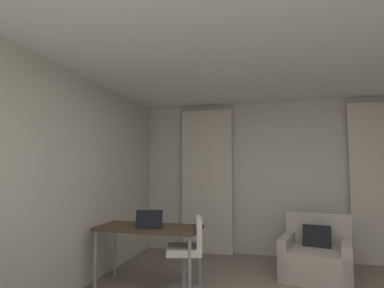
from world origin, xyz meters
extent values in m
cube|color=beige|center=(0.00, 3.03, 1.30)|extent=(5.12, 0.06, 2.60)
cube|color=beige|center=(-2.53, 0.00, 1.30)|extent=(0.06, 6.12, 2.60)
cube|color=white|center=(0.00, 0.00, 2.63)|extent=(5.12, 6.12, 0.06)
cube|color=beige|center=(-1.38, 2.90, 1.25)|extent=(0.90, 0.06, 2.50)
cube|color=beige|center=(1.38, 2.90, 1.25)|extent=(0.90, 0.06, 2.50)
cube|color=#B2A899|center=(0.30, 2.04, 0.20)|extent=(1.02, 0.99, 0.39)
cube|color=#B2A899|center=(0.37, 2.38, 0.61)|extent=(0.88, 0.32, 0.43)
cube|color=#B2A899|center=(0.67, 1.96, 0.27)|extent=(0.29, 0.83, 0.53)
cube|color=#B2A899|center=(-0.07, 2.12, 0.27)|extent=(0.29, 0.83, 0.53)
cube|color=black|center=(0.33, 2.16, 0.49)|extent=(0.39, 0.27, 0.37)
cube|color=#4C3828|center=(-1.74, 1.17, 0.72)|extent=(1.28, 0.58, 0.04)
cylinder|color=#99999E|center=(-2.33, 1.41, 0.35)|extent=(0.04, 0.04, 0.70)
cylinder|color=#99999E|center=(-1.15, 1.41, 0.35)|extent=(0.04, 0.04, 0.70)
cylinder|color=#99999E|center=(-2.33, 0.93, 0.35)|extent=(0.04, 0.04, 0.70)
cylinder|color=#99999E|center=(-1.15, 0.93, 0.35)|extent=(0.04, 0.04, 0.70)
cylinder|color=gray|center=(-1.26, 1.10, 0.23)|extent=(0.06, 0.06, 0.46)
cube|color=silver|center=(-1.26, 1.10, 0.50)|extent=(0.49, 0.49, 0.08)
cube|color=silver|center=(-1.10, 1.15, 0.71)|extent=(0.15, 0.36, 0.34)
cube|color=#2D2D33|center=(-1.71, 1.15, 0.75)|extent=(0.36, 0.29, 0.02)
cube|color=black|center=(-1.68, 1.04, 0.86)|extent=(0.32, 0.13, 0.20)
camera|label=1|loc=(-0.22, -2.46, 1.43)|focal=28.89mm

